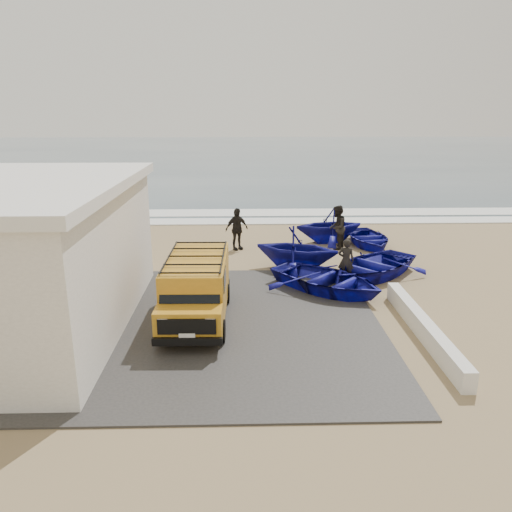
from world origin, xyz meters
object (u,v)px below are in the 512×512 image
object	(u,v)px
van	(196,286)
boat_mid_right	(368,238)
parapet	(423,328)
boat_near_right	(372,265)
boat_far_left	(329,225)
fisherman_back	(237,229)
boat_near_left	(327,280)
fisherman_middle	(337,227)
boat_mid_left	(297,248)
fisherman_front	(346,260)

from	to	relation	value
van	boat_mid_right	xyz separation A→B (m)	(7.28, 8.31, -0.69)
parapet	boat_near_right	size ratio (longest dim) A/B	1.40
boat_mid_right	boat_far_left	world-z (taller)	boat_far_left
boat_near_right	boat_mid_right	distance (m)	4.55
boat_far_left	fisherman_back	bearing A→B (deg)	-86.29
parapet	fisherman_back	world-z (taller)	fisherman_back
boat_near_left	fisherman_middle	xyz separation A→B (m)	(1.36, 5.55, 0.57)
boat_near_left	fisherman_middle	world-z (taller)	fisherman_middle
van	boat_mid_right	world-z (taller)	van
fisherman_back	fisherman_middle	bearing A→B (deg)	-30.05
parapet	van	bearing A→B (deg)	167.67
parapet	boat_near_left	distance (m)	4.27
boat_near_right	boat_mid_right	size ratio (longest dim) A/B	1.21
boat_far_left	fisherman_back	size ratio (longest dim) A/B	1.69
boat_mid_left	fisherman_back	bearing A→B (deg)	59.30
boat_mid_left	parapet	bearing A→B (deg)	-134.92
boat_near_right	boat_far_left	size ratio (longest dim) A/B	1.32
boat_near_left	fisherman_front	size ratio (longest dim) A/B	2.61
boat_near_left	fisherman_middle	bearing A→B (deg)	29.45
parapet	boat_near_right	distance (m)	5.28
boat_near_left	boat_mid_right	size ratio (longest dim) A/B	1.20
fisherman_middle	fisherman_back	xyz separation A→B (m)	(-4.56, 0.01, -0.05)
fisherman_front	boat_mid_left	bearing A→B (deg)	-29.83
boat_mid_left	fisherman_middle	distance (m)	3.66
boat_mid_right	fisherman_front	bearing A→B (deg)	-117.48
fisherman_middle	boat_far_left	bearing A→B (deg)	-146.82
fisherman_front	fisherman_back	xyz separation A→B (m)	(-4.07, 4.50, 0.14)
boat_near_left	boat_mid_right	bearing A→B (deg)	17.25
boat_mid_left	boat_mid_right	distance (m)	5.10
boat_mid_left	boat_near_left	bearing A→B (deg)	-142.96
van	boat_near_left	distance (m)	4.94
van	fisherman_front	xyz separation A→B (m)	(5.21, 3.33, -0.24)
boat_mid_left	boat_far_left	xyz separation A→B (m)	(1.98, 4.13, -0.02)
parapet	fisherman_front	distance (m)	4.93
fisherman_middle	boat_mid_left	bearing A→B (deg)	-10.95
van	fisherman_front	distance (m)	6.18
boat_far_left	fisherman_front	distance (m)	5.68
boat_near_left	fisherman_middle	size ratio (longest dim) A/B	2.11
fisherman_front	boat_mid_right	bearing A→B (deg)	-99.51
fisherman_middle	parapet	bearing A→B (deg)	29.82
boat_near_left	boat_far_left	distance (m)	6.84
van	boat_near_left	size ratio (longest dim) A/B	1.09
boat_mid_left	boat_mid_right	world-z (taller)	boat_mid_left
parapet	boat_near_left	bearing A→B (deg)	120.00
parapet	boat_near_right	bearing A→B (deg)	91.39
fisherman_back	boat_mid_left	bearing A→B (deg)	-80.84
van	boat_near_right	distance (m)	7.45
boat_mid_left	fisherman_back	distance (m)	3.82
boat_near_left	boat_mid_left	size ratio (longest dim) A/B	1.28
boat_near_right	fisherman_middle	xyz separation A→B (m)	(-0.64, 3.96, 0.56)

